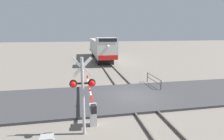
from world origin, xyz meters
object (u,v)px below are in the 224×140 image
(crossing_signal, at_px, (83,88))
(guard_railing, at_px, (154,80))
(locomotive, at_px, (101,48))
(crossing_gate, at_px, (92,103))

(crossing_signal, relative_size, guard_railing, 1.24)
(locomotive, height_order, guard_railing, locomotive)
(crossing_signal, relative_size, crossing_gate, 0.54)
(locomotive, distance_m, crossing_signal, 23.76)
(crossing_gate, distance_m, guard_railing, 7.69)
(guard_railing, bearing_deg, crossing_gate, -140.63)
(crossing_gate, xyz_separation_m, guard_railing, (5.94, 4.88, -0.20))
(locomotive, bearing_deg, crossing_signal, -99.12)
(locomotive, distance_m, crossing_gate, 21.96)
(guard_railing, bearing_deg, locomotive, 99.05)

